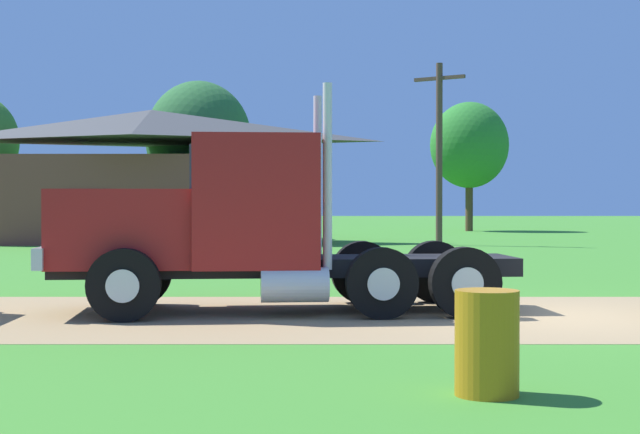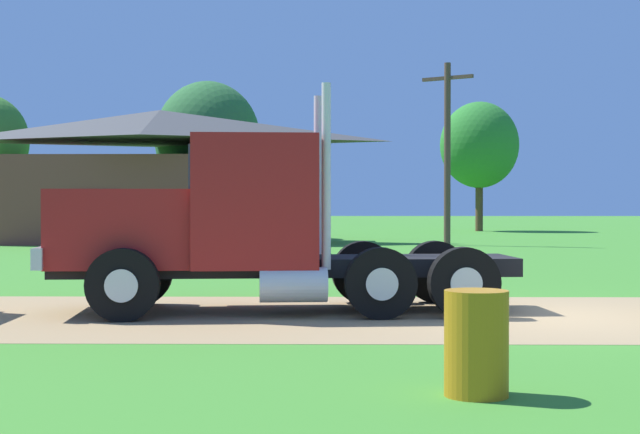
% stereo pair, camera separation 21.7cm
% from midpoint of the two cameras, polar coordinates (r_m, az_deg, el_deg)
% --- Properties ---
extents(ground_plane, '(200.00, 200.00, 0.00)m').
position_cam_midpoint_polar(ground_plane, '(14.81, 13.18, -5.83)').
color(ground_plane, '#3F862B').
extents(dirt_track, '(120.00, 5.71, 0.01)m').
position_cam_midpoint_polar(dirt_track, '(14.81, 13.18, -5.81)').
color(dirt_track, '#A18459').
rests_on(dirt_track, ground_plane).
extents(truck_foreground_white, '(7.46, 3.03, 3.51)m').
position_cam_midpoint_polar(truck_foreground_white, '(14.94, -5.67, -0.68)').
color(truck_foreground_white, black).
rests_on(truck_foreground_white, ground_plane).
extents(steel_barrel, '(0.57, 0.57, 0.95)m').
position_cam_midpoint_polar(steel_barrel, '(8.65, 9.31, -7.48)').
color(steel_barrel, '#B27214').
rests_on(steel_barrel, ground_plane).
extents(shed_building, '(13.93, 6.18, 5.60)m').
position_cam_midpoint_polar(shed_building, '(40.57, -10.23, 2.29)').
color(shed_building, brown).
rests_on(shed_building, ground_plane).
extents(utility_pole_near, '(1.91, 1.33, 7.24)m').
position_cam_midpoint_polar(utility_pole_near, '(37.99, 7.04, 4.14)').
color(utility_pole_near, '#4F392E').
rests_on(utility_pole_near, ground_plane).
extents(tree_mid, '(5.00, 5.00, 7.46)m').
position_cam_midpoint_polar(tree_mid, '(45.46, -7.43, 4.67)').
color(tree_mid, '#513823').
rests_on(tree_mid, ground_plane).
extents(tree_right, '(4.60, 4.60, 7.60)m').
position_cam_midpoint_polar(tree_right, '(56.52, 8.88, 4.28)').
color(tree_right, '#513823').
rests_on(tree_right, ground_plane).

